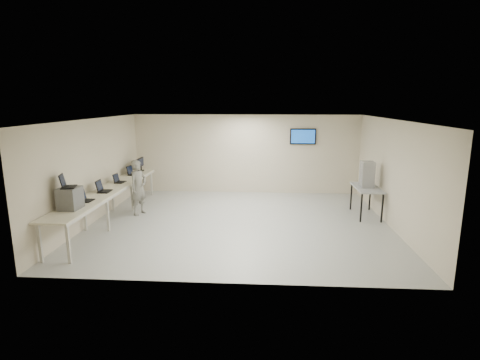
# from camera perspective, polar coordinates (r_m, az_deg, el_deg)

# --- Properties ---
(room) EXTENTS (8.01, 7.01, 2.81)m
(room) POSITION_cam_1_polar(r_m,az_deg,el_deg) (10.01, 0.14, 1.29)
(room) COLOR #AAAAAA
(room) RESTS_ON ground
(workbench) EXTENTS (0.76, 6.00, 0.90)m
(workbench) POSITION_cam_1_polar(r_m,az_deg,el_deg) (10.92, -19.22, -1.63)
(workbench) COLOR beige
(workbench) RESTS_ON ground
(equipment_box) EXTENTS (0.43, 0.48, 0.49)m
(equipment_box) POSITION_cam_1_polar(r_m,az_deg,el_deg) (9.14, -24.47, -2.55)
(equipment_box) COLOR #5A5D60
(equipment_box) RESTS_ON workbench
(laptop_on_box) EXTENTS (0.41, 0.44, 0.30)m
(laptop_on_box) POSITION_cam_1_polar(r_m,az_deg,el_deg) (9.10, -24.97, -0.56)
(laptop_on_box) COLOR black
(laptop_on_box) RESTS_ON equipment_box
(laptop_0) EXTENTS (0.30, 0.35, 0.27)m
(laptop_0) POSITION_cam_1_polar(r_m,az_deg,el_deg) (9.75, -22.57, -2.59)
(laptop_0) COLOR black
(laptop_0) RESTS_ON workbench
(laptop_1) EXTENTS (0.35, 0.41, 0.31)m
(laptop_1) POSITION_cam_1_polar(r_m,az_deg,el_deg) (10.58, -20.23, -1.27)
(laptop_1) COLOR black
(laptop_1) RESTS_ON workbench
(laptop_2) EXTENTS (0.30, 0.36, 0.26)m
(laptop_2) POSITION_cam_1_polar(r_m,az_deg,el_deg) (11.63, -18.03, -0.03)
(laptop_2) COLOR black
(laptop_2) RESTS_ON workbench
(laptop_3) EXTENTS (0.35, 0.41, 0.30)m
(laptop_3) POSITION_cam_1_polar(r_m,az_deg,el_deg) (12.71, -16.11, 1.11)
(laptop_3) COLOR black
(laptop_3) RESTS_ON workbench
(monitor_near) EXTENTS (0.20, 0.45, 0.44)m
(monitor_near) POSITION_cam_1_polar(r_m,az_deg,el_deg) (13.04, -15.36, 2.27)
(monitor_near) COLOR black
(monitor_near) RESTS_ON workbench
(monitor_far) EXTENTS (0.20, 0.45, 0.45)m
(monitor_far) POSITION_cam_1_polar(r_m,az_deg,el_deg) (13.38, -14.86, 2.55)
(monitor_far) COLOR black
(monitor_far) RESTS_ON workbench
(soldier) EXTENTS (0.59, 0.69, 1.61)m
(soldier) POSITION_cam_1_polar(r_m,az_deg,el_deg) (11.25, -15.21, -1.11)
(soldier) COLOR #5D5F56
(soldier) RESTS_ON ground
(side_table) EXTENTS (0.66, 1.42, 0.85)m
(side_table) POSITION_cam_1_polar(r_m,az_deg,el_deg) (11.32, 18.75, -1.38)
(side_table) COLOR #98999A
(side_table) RESTS_ON ground
(storage_bins) EXTENTS (0.35, 0.39, 0.74)m
(storage_bins) POSITION_cam_1_polar(r_m,az_deg,el_deg) (11.22, 18.80, 0.82)
(storage_bins) COLOR #9B9B9B
(storage_bins) RESTS_ON side_table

